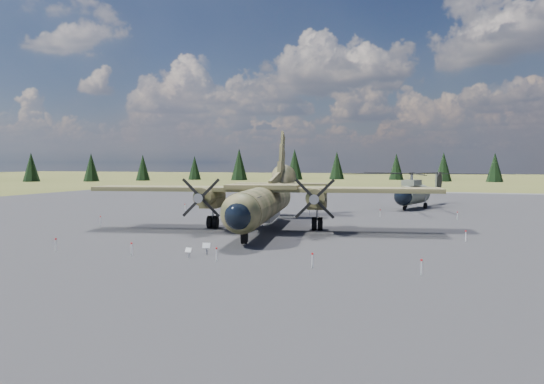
% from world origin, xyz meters
% --- Properties ---
extents(ground, '(500.00, 500.00, 0.00)m').
position_xyz_m(ground, '(0.00, 0.00, 0.00)').
color(ground, brown).
rests_on(ground, ground).
extents(apron, '(120.00, 120.00, 0.04)m').
position_xyz_m(apron, '(0.00, 10.00, 0.00)').
color(apron, '#58575C').
rests_on(apron, ground).
extents(transport_plane, '(30.75, 27.65, 10.14)m').
position_xyz_m(transport_plane, '(-0.58, 2.53, 2.91)').
color(transport_plane, '#363A1F').
rests_on(transport_plane, ground).
extents(helicopter_near, '(22.57, 23.40, 4.71)m').
position_xyz_m(helicopter_near, '(10.60, 28.11, 3.34)').
color(helicopter_near, gray).
rests_on(helicopter_near, ground).
extents(info_placard_left, '(0.54, 0.33, 0.80)m').
position_xyz_m(info_placard_left, '(0.45, -11.71, 0.53)').
color(info_placard_left, gray).
rests_on(info_placard_left, ground).
extents(info_placard_right, '(0.43, 0.21, 0.65)m').
position_xyz_m(info_placard_right, '(-0.14, -13.05, 0.44)').
color(info_placard_right, gray).
rests_on(info_placard_right, ground).
extents(barrier_fence, '(33.12, 29.62, 0.85)m').
position_xyz_m(barrier_fence, '(-0.46, -0.08, 0.51)').
color(barrier_fence, silver).
rests_on(barrier_fence, ground).
extents(treeline, '(292.73, 295.23, 10.80)m').
position_xyz_m(treeline, '(1.43, 5.73, 4.72)').
color(treeline, black).
rests_on(treeline, ground).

